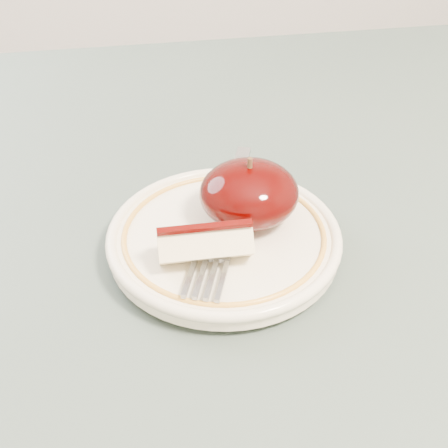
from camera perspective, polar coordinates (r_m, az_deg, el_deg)
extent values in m
cylinder|color=brown|center=(1.14, 16.49, -2.90)|extent=(0.05, 0.05, 0.71)
cube|color=#3D4C44|center=(0.50, -0.72, -5.52)|extent=(0.90, 0.90, 0.04)
cylinder|color=beige|center=(0.50, 0.00, -2.27)|extent=(0.10, 0.10, 0.01)
cylinder|color=beige|center=(0.49, 0.00, -1.47)|extent=(0.18, 0.18, 0.01)
torus|color=beige|center=(0.49, 0.00, -1.02)|extent=(0.18, 0.18, 0.01)
torus|color=gold|center=(0.49, 0.00, -0.89)|extent=(0.16, 0.16, 0.00)
ellipsoid|color=black|center=(0.49, 2.30, 2.81)|extent=(0.08, 0.07, 0.05)
cylinder|color=#472D19|center=(0.47, 2.38, 5.46)|extent=(0.00, 0.00, 0.01)
cube|color=#FDECBA|center=(0.45, -1.72, -1.93)|extent=(0.07, 0.03, 0.03)
cube|color=#370301|center=(0.44, -1.76, -0.30)|extent=(0.07, 0.01, 0.00)
cube|color=gray|center=(0.54, 1.03, 4.04)|extent=(0.05, 0.10, 0.00)
cube|color=gray|center=(0.48, -0.24, -0.27)|extent=(0.02, 0.03, 0.00)
cube|color=gray|center=(0.46, -0.86, -2.34)|extent=(0.03, 0.03, 0.00)
cube|color=gray|center=(0.44, -0.14, -5.18)|extent=(0.02, 0.04, 0.00)
cube|color=gray|center=(0.44, -1.15, -5.06)|extent=(0.02, 0.04, 0.00)
cube|color=gray|center=(0.44, -2.14, -4.93)|extent=(0.02, 0.04, 0.00)
cube|color=gray|center=(0.44, -3.13, -4.80)|extent=(0.02, 0.04, 0.00)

